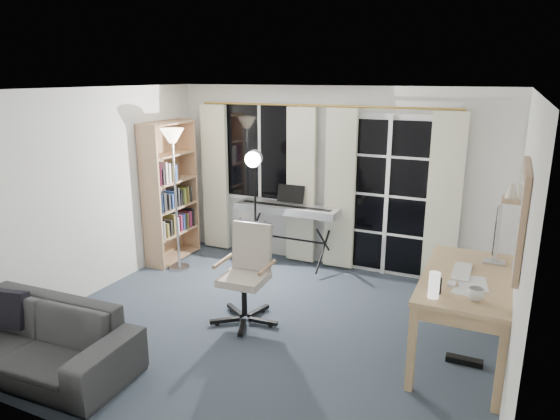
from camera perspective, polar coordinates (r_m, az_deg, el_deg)
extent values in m
cube|color=#374250|center=(5.33, -1.58, -13.28)|extent=(4.50, 4.00, 0.02)
cube|color=white|center=(7.00, -2.18, 6.72)|extent=(1.20, 0.06, 1.40)
cube|color=black|center=(6.98, -2.30, 6.69)|extent=(1.10, 0.02, 1.30)
cube|color=white|center=(6.97, -2.33, 6.68)|extent=(0.04, 0.03, 1.30)
cube|color=white|center=(6.49, 12.18, 1.44)|extent=(1.32, 0.06, 2.11)
cube|color=black|center=(6.53, 9.56, 1.66)|extent=(0.55, 0.02, 1.95)
cube|color=black|center=(6.41, 14.73, 1.10)|extent=(0.55, 0.02, 1.95)
cube|color=white|center=(6.45, 12.10, 1.37)|extent=(0.05, 0.04, 2.05)
cube|color=white|center=(6.58, 11.87, -2.65)|extent=(1.15, 0.03, 0.03)
cube|color=white|center=(6.45, 12.11, 1.58)|extent=(1.15, 0.03, 0.03)
cube|color=white|center=(6.35, 12.36, 5.97)|extent=(1.15, 0.03, 0.03)
cylinder|color=gold|center=(6.50, 4.67, 11.80)|extent=(3.50, 0.03, 0.03)
cube|color=#F1EFC5|center=(7.33, -7.40, 3.66)|extent=(0.40, 0.07, 2.10)
cube|color=#F1EFC5|center=(6.72, 2.42, 2.72)|extent=(0.40, 0.07, 2.10)
cube|color=#F1EFC5|center=(6.54, 6.88, 2.27)|extent=(0.40, 0.07, 2.10)
cube|color=#F1EFC5|center=(6.27, 18.23, 1.06)|extent=(0.40, 0.07, 2.10)
cube|color=tan|center=(6.70, -14.58, 1.22)|extent=(0.31, 0.04, 1.93)
cube|color=tan|center=(7.39, -10.47, 2.73)|extent=(0.31, 0.04, 1.93)
cube|color=tan|center=(7.12, -13.35, 2.11)|extent=(0.05, 0.87, 1.93)
cube|color=tan|center=(7.31, -12.01, -5.17)|extent=(0.33, 0.88, 0.02)
cube|color=tan|center=(7.19, -12.17, -2.49)|extent=(0.33, 0.88, 0.02)
cube|color=tan|center=(7.09, -12.33, 0.34)|extent=(0.33, 0.88, 0.02)
cube|color=tan|center=(7.01, -12.50, 3.24)|extent=(0.33, 0.88, 0.02)
cube|color=tan|center=(6.94, -12.67, 6.21)|extent=(0.33, 0.88, 0.02)
cube|color=tan|center=(6.89, -12.88, 9.63)|extent=(0.33, 0.88, 0.02)
cube|color=white|center=(6.87, -13.82, -2.25)|extent=(0.22, 0.06, 0.25)
cube|color=olive|center=(6.95, -13.33, -2.24)|extent=(0.22, 0.05, 0.20)
cube|color=#282828|center=(7.00, -12.96, -1.96)|extent=(0.22, 0.04, 0.22)
cube|color=olive|center=(7.05, -12.62, -1.55)|extent=(0.22, 0.04, 0.29)
cube|color=white|center=(7.12, -12.26, -1.63)|extent=(0.22, 0.06, 0.22)
cube|color=#952A57|center=(7.19, -11.85, -1.42)|extent=(0.22, 0.04, 0.23)
cube|color=#314F95|center=(7.24, -11.52, -1.25)|extent=(0.22, 0.05, 0.24)
cube|color=olive|center=(7.31, -11.14, -1.13)|extent=(0.22, 0.04, 0.22)
cube|color=#952A57|center=(7.36, -10.84, -0.96)|extent=(0.22, 0.06, 0.23)
cube|color=#282828|center=(7.43, -10.45, -0.70)|extent=(0.22, 0.03, 0.25)
cube|color=#314F95|center=(6.77, -14.02, 0.79)|extent=(0.22, 0.04, 0.26)
cube|color=#282828|center=(6.82, -13.66, 0.90)|extent=(0.22, 0.06, 0.26)
cube|color=#282828|center=(6.90, -13.18, 0.94)|extent=(0.22, 0.04, 0.22)
cube|color=#314F95|center=(6.96, -12.82, 1.02)|extent=(0.22, 0.04, 0.21)
cube|color=#314F95|center=(7.01, -12.50, 1.22)|extent=(0.22, 0.04, 0.23)
cube|color=#282828|center=(7.06, -12.16, 1.51)|extent=(0.22, 0.04, 0.27)
cube|color=#282828|center=(7.13, -11.82, 1.42)|extent=(0.22, 0.05, 0.21)
cube|color=#9BB644|center=(7.19, -11.45, 1.62)|extent=(0.22, 0.04, 0.23)
cube|color=olive|center=(7.25, -11.10, 1.79)|extent=(0.22, 0.03, 0.24)
cube|color=#282828|center=(7.31, -10.80, 1.87)|extent=(0.22, 0.03, 0.23)
cube|color=#952A57|center=(6.69, -14.22, 3.88)|extent=(0.22, 0.04, 0.27)
cube|color=#282828|center=(6.75, -13.82, 3.73)|extent=(0.22, 0.03, 0.21)
cube|color=white|center=(6.79, -13.51, 4.17)|extent=(0.22, 0.04, 0.29)
cube|color=white|center=(6.85, -13.16, 4.17)|extent=(0.22, 0.04, 0.26)
cube|color=olive|center=(6.91, -12.79, 4.08)|extent=(0.22, 0.04, 0.21)
cube|color=#314F95|center=(6.97, -12.46, 4.22)|extent=(0.22, 0.05, 0.22)
cylinder|color=#B2B2B7|center=(6.91, -11.40, -6.45)|extent=(0.33, 0.33, 0.03)
cylinder|color=#B2B2B7|center=(6.64, -11.79, 0.62)|extent=(0.04, 0.04, 1.74)
cone|color=#FFE5B2|center=(6.48, -12.22, 8.29)|extent=(0.36, 0.36, 0.18)
cylinder|color=black|center=(7.02, -3.23, -2.65)|extent=(0.03, 0.68, 0.62)
cylinder|color=black|center=(7.02, -3.23, -2.65)|extent=(0.03, 0.68, 0.62)
cylinder|color=black|center=(6.60, 5.18, -3.86)|extent=(0.03, 0.68, 0.62)
cylinder|color=black|center=(6.60, 5.18, -3.86)|extent=(0.03, 0.68, 0.62)
cylinder|color=black|center=(6.79, 0.84, -3.24)|extent=(1.09, 0.03, 0.03)
cube|color=silver|center=(6.67, 0.86, 0.13)|extent=(1.42, 0.36, 0.10)
cube|color=white|center=(6.59, 0.55, 0.28)|extent=(1.31, 0.15, 0.02)
cube|color=black|center=(6.62, 0.71, 0.46)|extent=(1.27, 0.09, 0.01)
cube|color=black|center=(6.72, 1.24, 1.88)|extent=(0.38, 0.08, 0.24)
cylinder|color=black|center=(6.72, -1.88, -4.24)|extent=(0.09, 0.25, 0.66)
cylinder|color=black|center=(6.83, -3.08, -3.91)|extent=(0.25, 0.08, 0.66)
cylinder|color=black|center=(6.66, -3.41, -4.43)|extent=(0.19, 0.19, 0.66)
cylinder|color=black|center=(6.55, -2.86, 1.10)|extent=(0.03, 0.03, 1.13)
cylinder|color=silver|center=(6.39, -3.02, 5.88)|extent=(0.24, 0.17, 0.22)
cylinder|color=white|center=(6.32, -3.14, 5.78)|extent=(0.19, 0.07, 0.19)
cube|color=black|center=(5.33, -1.92, -12.62)|extent=(0.31, 0.07, 0.04)
cylinder|color=black|center=(5.31, -1.13, -12.95)|extent=(0.05, 0.05, 0.05)
cube|color=black|center=(5.55, -2.51, -11.43)|extent=(0.13, 0.31, 0.04)
cylinder|color=black|center=(5.61, -1.96, -11.34)|extent=(0.05, 0.05, 0.05)
cube|color=black|center=(5.58, -5.13, -11.33)|extent=(0.29, 0.21, 0.04)
cylinder|color=black|center=(5.65, -5.50, -11.20)|extent=(0.05, 0.05, 0.05)
cube|color=black|center=(5.38, -6.36, -12.42)|extent=(0.27, 0.24, 0.04)
cylinder|color=black|center=(5.38, -7.20, -12.68)|extent=(0.05, 0.05, 0.05)
cube|color=black|center=(5.22, -4.37, -13.28)|extent=(0.16, 0.31, 0.04)
cylinder|color=black|center=(5.16, -4.49, -13.88)|extent=(0.05, 0.05, 0.05)
cylinder|color=black|center=(5.31, -4.11, -10.01)|extent=(0.06, 0.06, 0.39)
cube|color=beige|center=(5.22, -4.15, -7.87)|extent=(0.47, 0.47, 0.08)
cube|color=beige|center=(5.30, -3.21, -4.12)|extent=(0.44, 0.15, 0.51)
cube|color=black|center=(5.32, -3.04, -3.79)|extent=(0.41, 0.12, 0.47)
cylinder|color=tan|center=(5.29, -6.59, -5.81)|extent=(0.07, 0.39, 0.04)
cylinder|color=tan|center=(5.08, -1.49, -6.60)|extent=(0.07, 0.39, 0.04)
cube|color=tan|center=(4.77, 20.61, -7.32)|extent=(0.76, 1.50, 0.04)
cube|color=tan|center=(4.80, 20.53, -8.15)|extent=(0.71, 1.46, 0.11)
cube|color=tan|center=(4.33, 14.80, -15.09)|extent=(0.06, 0.06, 0.76)
cube|color=tan|center=(4.30, 23.89, -16.20)|extent=(0.06, 0.06, 0.76)
cube|color=tan|center=(5.60, 17.40, -8.12)|extent=(0.06, 0.06, 0.76)
cube|color=tan|center=(5.57, 24.25, -8.91)|extent=(0.06, 0.06, 0.76)
cube|color=silver|center=(5.18, 23.27, -5.48)|extent=(0.19, 0.13, 0.02)
cube|color=silver|center=(5.13, 23.44, -3.99)|extent=(0.04, 0.03, 0.24)
cube|color=silver|center=(5.08, 23.64, -2.16)|extent=(0.04, 0.58, 0.36)
cube|color=black|center=(5.08, 23.40, -2.13)|extent=(0.01, 0.54, 0.32)
cube|color=white|center=(4.82, 20.06, -6.64)|extent=(0.15, 0.45, 0.02)
cube|color=white|center=(4.52, 19.02, -7.97)|extent=(0.06, 0.11, 0.02)
cube|color=white|center=(4.62, 21.15, -7.80)|extent=(0.28, 0.35, 0.01)
cube|color=white|center=(4.42, 20.53, -8.78)|extent=(0.24, 0.18, 0.00)
cube|color=black|center=(4.31, 17.63, -8.23)|extent=(0.05, 0.04, 0.13)
cylinder|color=white|center=(4.20, 17.19, -8.20)|extent=(0.09, 0.09, 0.21)
cube|color=black|center=(5.01, 20.32, -15.84)|extent=(0.32, 0.09, 0.05)
imported|color=silver|center=(4.27, 21.50, -8.80)|extent=(0.13, 0.10, 0.13)
cube|color=tan|center=(3.97, 25.86, -0.67)|extent=(0.04, 0.94, 0.74)
cube|color=white|center=(3.96, 25.58, -0.63)|extent=(0.01, 0.84, 0.64)
cube|color=tan|center=(4.83, 25.94, 2.56)|extent=(0.03, 0.42, 0.32)
cube|color=#51A366|center=(4.83, 25.77, 2.58)|extent=(0.00, 0.36, 0.26)
cube|color=tan|center=(5.37, 24.87, 1.08)|extent=(0.16, 0.30, 0.02)
cone|color=beige|center=(5.35, 24.97, 2.01)|extent=(0.12, 0.12, 0.15)
imported|color=#2E2E30|center=(5.01, -27.17, -11.81)|extent=(2.04, 0.68, 0.79)
cube|color=black|center=(5.25, -28.58, -9.94)|extent=(0.37, 0.25, 0.36)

